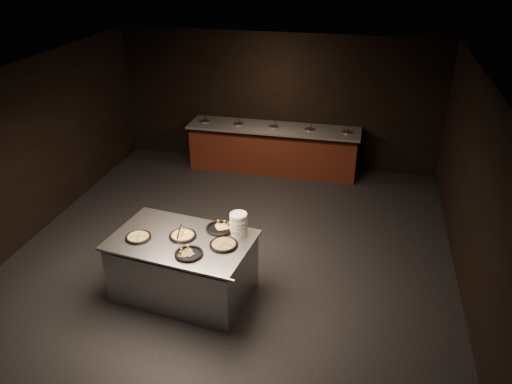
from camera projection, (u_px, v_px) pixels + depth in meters
The scene contains 11 objects.
room at pixel (228, 178), 7.36m from camera, with size 7.02×8.02×2.92m.
salad_bar at pixel (273, 152), 10.91m from camera, with size 3.70×0.83×1.18m.
serving_counter at pixel (184, 268), 7.08m from camera, with size 2.07×1.48×0.93m.
plate_stack at pixel (239, 224), 6.93m from camera, with size 0.24×0.24×0.31m, color white.
pan_veggie_whole at pixel (138, 237), 6.87m from camera, with size 0.36×0.36×0.04m.
pan_cheese_whole at pixel (183, 235), 6.91m from camera, with size 0.38×0.38×0.04m.
pan_cheese_slices_a at pixel (220, 228), 7.08m from camera, with size 0.41×0.41×0.04m.
pan_cheese_slices_b at pixel (189, 254), 6.51m from camera, with size 0.38×0.38×0.04m.
pan_veggie_slices at pixel (224, 244), 6.70m from camera, with size 0.39×0.39×0.04m.
server_left at pixel (180, 231), 6.90m from camera, with size 0.10×0.32×0.15m.
server_right at pixel (184, 246), 6.56m from camera, with size 0.30×0.24×0.17m.
Camera 1 is at (1.89, -6.38, 4.64)m, focal length 35.00 mm.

